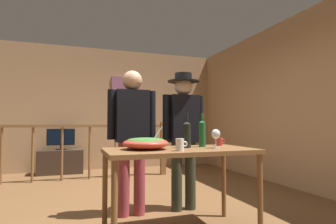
% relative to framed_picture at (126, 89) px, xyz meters
% --- Properties ---
extents(ground_plane, '(8.65, 8.65, 0.00)m').
position_rel_framed_picture_xyz_m(ground_plane, '(-0.42, -3.27, -1.87)').
color(ground_plane, brown).
extents(back_wall, '(5.30, 0.10, 2.80)m').
position_rel_framed_picture_xyz_m(back_wall, '(-0.42, 0.06, -0.47)').
color(back_wall, tan).
rests_on(back_wall, ground_plane).
extents(side_wall_right, '(0.10, 4.99, 2.80)m').
position_rel_framed_picture_xyz_m(side_wall_right, '(2.23, -2.27, -0.47)').
color(side_wall_right, tan).
rests_on(side_wall_right, ground_plane).
extents(framed_picture, '(0.66, 0.03, 0.60)m').
position_rel_framed_picture_xyz_m(framed_picture, '(0.00, 0.00, 0.00)').
color(framed_picture, '#9B5F83').
extents(stair_railing, '(3.50, 0.10, 1.07)m').
position_rel_framed_picture_xyz_m(stair_railing, '(-0.63, -1.07, -1.20)').
color(stair_railing, brown).
rests_on(stair_railing, ground_plane).
extents(tv_console, '(0.90, 0.40, 0.49)m').
position_rel_framed_picture_xyz_m(tv_console, '(-1.41, -0.29, -1.62)').
color(tv_console, '#38281E').
rests_on(tv_console, ground_plane).
extents(flat_screen_tv, '(0.55, 0.12, 0.44)m').
position_rel_framed_picture_xyz_m(flat_screen_tv, '(-1.41, -0.32, -1.11)').
color(flat_screen_tv, black).
rests_on(flat_screen_tv, tv_console).
extents(serving_table, '(1.39, 0.72, 0.80)m').
position_rel_framed_picture_xyz_m(serving_table, '(-0.22, -4.05, -1.15)').
color(serving_table, brown).
rests_on(serving_table, ground_plane).
extents(salad_bowl, '(0.42, 0.42, 0.21)m').
position_rel_framed_picture_xyz_m(salad_bowl, '(-0.54, -4.02, -1.01)').
color(salad_bowl, '#CC3D2D').
rests_on(salad_bowl, serving_table).
extents(wine_glass, '(0.09, 0.09, 0.18)m').
position_rel_framed_picture_xyz_m(wine_glass, '(0.13, -4.12, -0.94)').
color(wine_glass, silver).
rests_on(wine_glass, serving_table).
extents(wine_bottle_green, '(0.07, 0.07, 0.35)m').
position_rel_framed_picture_xyz_m(wine_bottle_green, '(0.08, -3.94, -0.92)').
color(wine_bottle_green, '#1E5628').
rests_on(wine_bottle_green, serving_table).
extents(wine_bottle_dark, '(0.08, 0.08, 0.35)m').
position_rel_framed_picture_xyz_m(wine_bottle_dark, '(-0.12, -3.99, -0.93)').
color(wine_bottle_dark, black).
rests_on(wine_bottle_dark, serving_table).
extents(mug_red, '(0.11, 0.07, 0.08)m').
position_rel_framed_picture_xyz_m(mug_red, '(0.33, -3.84, -1.02)').
color(mug_red, '#B7332D').
rests_on(mug_red, serving_table).
extents(mug_white, '(0.11, 0.07, 0.11)m').
position_rel_framed_picture_xyz_m(mug_white, '(-0.29, -4.26, -1.01)').
color(mug_white, white).
rests_on(mug_white, serving_table).
extents(person_standing_left, '(0.56, 0.23, 1.65)m').
position_rel_framed_picture_xyz_m(person_standing_left, '(-0.53, -3.37, -0.90)').
color(person_standing_left, '#9E3842').
rests_on(person_standing_left, ground_plane).
extents(person_standing_right, '(0.54, 0.39, 1.66)m').
position_rel_framed_picture_xyz_m(person_standing_right, '(0.10, -3.37, -0.88)').
color(person_standing_right, '#2D3323').
rests_on(person_standing_right, ground_plane).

